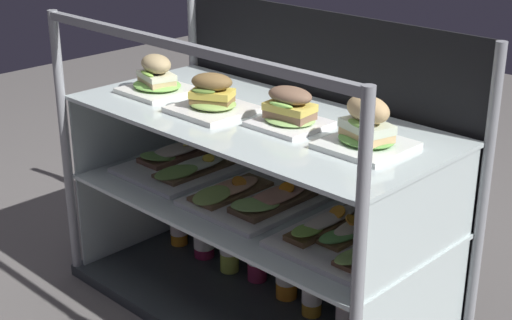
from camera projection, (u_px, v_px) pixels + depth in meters
ground_plane at (256, 311)px, 2.27m from camera, size 6.00×6.00×0.02m
case_base_deck at (256, 303)px, 2.26m from camera, size 1.13×0.55×0.04m
case_frame at (296, 150)px, 2.21m from camera, size 1.13×0.55×0.85m
riser_lower_tier at (256, 253)px, 2.20m from camera, size 1.07×0.49×0.30m
shelf_lower_glass at (256, 203)px, 2.14m from camera, size 1.08×0.50×0.01m
riser_upper_tier at (256, 162)px, 2.10m from camera, size 1.07×0.49×0.24m
shelf_upper_glass at (256, 119)px, 2.05m from camera, size 1.08×0.50×0.01m
plated_roll_sandwich_center at (157, 79)px, 2.25m from camera, size 0.19×0.19×0.12m
plated_roll_sandwich_right_of_center at (212, 99)px, 2.07m from camera, size 0.20×0.20×0.11m
plated_roll_sandwich_left_of_center at (290, 111)px, 1.96m from camera, size 0.17×0.17×0.11m
plated_roll_sandwich_mid_left at (367, 129)px, 1.81m from camera, size 0.20×0.20×0.13m
open_sandwich_tray_left_of_center at (183, 163)px, 2.37m from camera, size 0.30×0.37×0.06m
open_sandwich_tray_mid_right at (255, 197)px, 2.13m from camera, size 0.30×0.37×0.06m
open_sandwich_tray_center at (350, 235)px, 1.91m from camera, size 0.30×0.37×0.06m
juice_bottle_near_post at (178, 218)px, 2.54m from camera, size 0.06×0.06×0.25m
juice_bottle_front_second at (204, 234)px, 2.47m from camera, size 0.07×0.07×0.20m
juice_bottle_front_right_end at (229, 242)px, 2.37m from camera, size 0.06×0.06×0.23m
juice_bottle_back_center at (257, 250)px, 2.32m from camera, size 0.06×0.06×0.25m
juice_bottle_tucked_behind at (287, 272)px, 2.23m from camera, size 0.07×0.07×0.21m
juice_bottle_front_middle at (312, 283)px, 2.14m from camera, size 0.06×0.06×0.26m
juice_bottle_back_left at (348, 308)px, 2.07m from camera, size 0.07×0.07×0.19m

